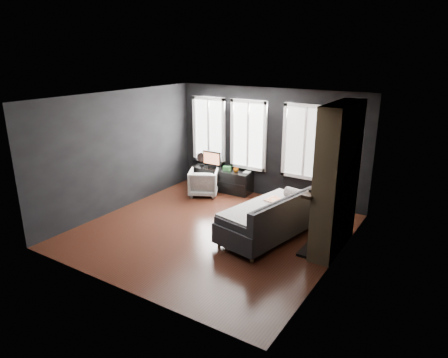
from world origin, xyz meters
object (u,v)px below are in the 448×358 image
Objects in this scene: sofa at (269,215)px; book at (244,168)px; mantel_vase at (331,172)px; armchair at (204,181)px; media_console at (222,179)px; mug at (236,169)px; monitor at (212,158)px.

sofa is 2.57m from book.
sofa is at bearing -144.00° from mantel_vase.
media_console is (0.19, 0.57, -0.08)m from armchair.
media_console is at bearing 152.14° from sofa.
media_console is 7.91× the size of mantel_vase.
armchair is 0.61m from media_console.
mug is 0.61× the size of book.
armchair is at bearing 163.67° from sofa.
media_console is 0.57m from mug.
sofa reaches higher than media_console.
sofa is at bearing -36.45° from monitor.
mantel_vase is at bearing 47.40° from sofa.
armchair is 5.49× the size of mug.
sofa is at bearing 124.21° from armchair.
book is (0.82, 0.63, 0.32)m from armchair.
book is (0.93, 0.07, -0.14)m from monitor.
monitor is 0.77m from mug.
mug is at bearing 146.47° from sofa.
armchair is at bearing -142.45° from book.
sofa is at bearing -49.25° from book.
sofa is 10.34× the size of mantel_vase.
sofa reaches higher than book.
book is at bearing 2.93° from media_console.
sofa is 16.47× the size of mug.
monitor is 3.77m from mantel_vase.
sofa is 1.46m from mantel_vase.
mug is at bearing -167.59° from armchair.
book is at bearing -170.50° from armchair.
mantel_vase is (3.25, -1.19, 1.04)m from media_console.
armchair is 3.44× the size of mantel_vase.
mantel_vase is at bearing -22.46° from mug.
monitor is (-2.60, 1.86, 0.35)m from sofa.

